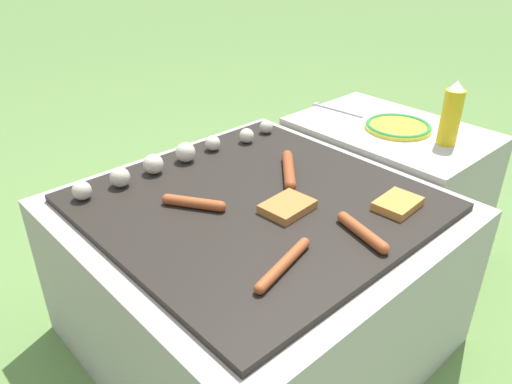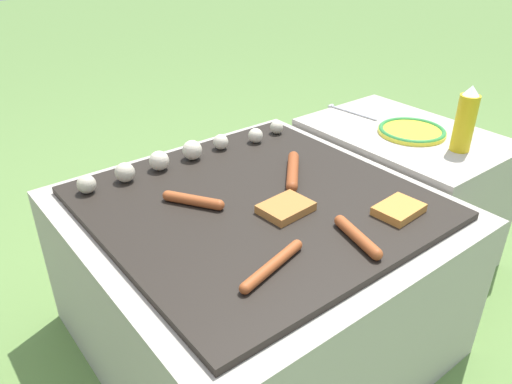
% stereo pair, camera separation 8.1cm
% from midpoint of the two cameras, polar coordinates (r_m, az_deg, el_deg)
% --- Properties ---
extents(ground_plane, '(14.00, 14.00, 0.00)m').
position_cam_midpoint_polar(ground_plane, '(1.47, 1.65, -15.88)').
color(ground_plane, '#608442').
extents(grill, '(0.83, 0.83, 0.44)m').
position_cam_midpoint_polar(grill, '(1.33, 1.78, -9.21)').
color(grill, '#B2AA9E').
rests_on(grill, ground_plane).
extents(side_ledge, '(0.42, 0.61, 0.44)m').
position_cam_midpoint_polar(side_ledge, '(1.76, 17.04, -0.06)').
color(side_ledge, '#B2AA9E').
rests_on(side_ledge, ground_plane).
extents(sausage_front_center, '(0.15, 0.16, 0.03)m').
position_cam_midpoint_polar(sausage_front_center, '(1.31, 6.00, 2.39)').
color(sausage_front_center, '#93421E').
rests_on(sausage_front_center, grill).
extents(sausage_mid_left, '(0.10, 0.14, 0.03)m').
position_cam_midpoint_polar(sausage_mid_left, '(1.18, -5.24, -0.98)').
color(sausage_mid_left, '#A34C23').
rests_on(sausage_mid_left, grill).
extents(sausage_back_center, '(0.19, 0.06, 0.02)m').
position_cam_midpoint_polar(sausage_back_center, '(0.97, 4.33, -8.41)').
color(sausage_back_center, '#A34C23').
rests_on(sausage_back_center, grill).
extents(sausage_front_right, '(0.06, 0.16, 0.03)m').
position_cam_midpoint_polar(sausage_front_right, '(1.07, 13.66, -5.02)').
color(sausage_front_right, '#A34C23').
rests_on(sausage_front_right, grill).
extents(bread_slice_right, '(0.11, 0.09, 0.02)m').
position_cam_midpoint_polar(bread_slice_right, '(1.20, 17.89, -1.96)').
color(bread_slice_right, '#D18438').
rests_on(bread_slice_right, grill).
extents(bread_slice_center, '(0.12, 0.10, 0.02)m').
position_cam_midpoint_polar(bread_slice_center, '(1.15, 5.44, -1.85)').
color(bread_slice_center, '#B27033').
rests_on(bread_slice_center, grill).
extents(mushroom_row, '(0.65, 0.07, 0.06)m').
position_cam_midpoint_polar(mushroom_row, '(1.38, -6.76, 4.24)').
color(mushroom_row, beige).
rests_on(mushroom_row, grill).
extents(plate_colorful, '(0.21, 0.21, 0.02)m').
position_cam_midpoint_polar(plate_colorful, '(1.65, 18.75, 6.60)').
color(plate_colorful, yellow).
rests_on(plate_colorful, side_ledge).
extents(condiment_bottle, '(0.06, 0.06, 0.19)m').
position_cam_midpoint_polar(condiment_bottle, '(1.56, 24.22, 7.47)').
color(condiment_bottle, gold).
rests_on(condiment_bottle, side_ledge).
extents(fork_utensil, '(0.04, 0.20, 0.01)m').
position_cam_midpoint_polar(fork_utensil, '(1.78, 11.97, 8.95)').
color(fork_utensil, silver).
rests_on(fork_utensil, side_ledge).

